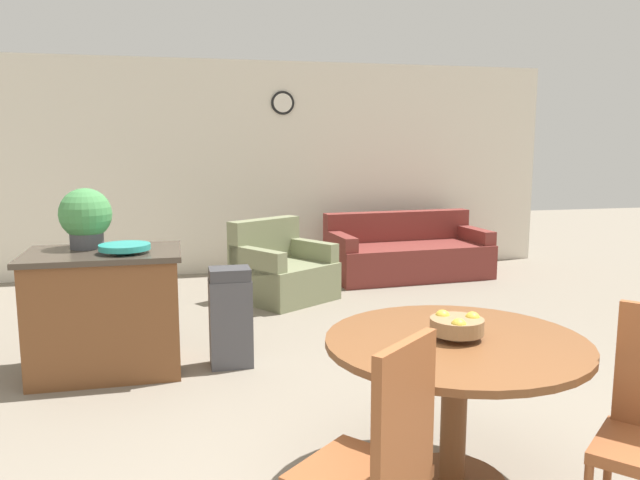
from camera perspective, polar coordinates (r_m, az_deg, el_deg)
name	(u,v)px	position (r m, az deg, el deg)	size (l,w,h in m)	color
wall_back	(254,168)	(8.13, -6.05, 6.57)	(8.00, 0.09, 2.70)	silver
dining_table	(455,373)	(3.12, 12.26, -11.83)	(1.25, 1.25, 0.75)	brown
dining_chair_near_left	(377,458)	(2.40, 5.24, -19.26)	(0.59, 0.59, 1.01)	brown
fruit_bowl	(457,325)	(3.04, 12.42, -7.62)	(0.25, 0.25, 0.13)	olive
kitchen_island	(106,311)	(4.86, -18.96, -6.18)	(1.10, 0.76, 0.90)	brown
teal_bowl	(125,247)	(4.62, -17.43, -0.63)	(0.36, 0.36, 0.06)	teal
potted_plant	(86,217)	(4.91, -20.64, 2.01)	(0.38, 0.38, 0.45)	#4C4C51
trash_bin	(231,317)	(4.77, -8.18, -7.03)	(0.31, 0.24, 0.75)	#47474C
couch	(407,255)	(7.92, 7.96, -1.34)	(2.02, 1.03, 0.79)	maroon
armchair	(282,273)	(6.74, -3.52, -3.00)	(1.20, 1.18, 0.85)	#7A7F5B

